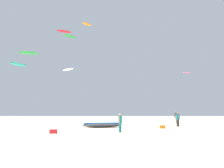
% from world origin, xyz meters
% --- Properties ---
extents(ground_plane, '(120.00, 120.00, 0.00)m').
position_xyz_m(ground_plane, '(0.00, 0.00, 0.00)').
color(ground_plane, beige).
extents(person_foreground, '(0.36, 0.48, 1.58)m').
position_xyz_m(person_foreground, '(0.73, 4.44, 0.93)').
color(person_foreground, teal).
rests_on(person_foreground, ground).
extents(person_midground, '(0.42, 0.39, 1.60)m').
position_xyz_m(person_midground, '(7.66, 11.23, 0.94)').
color(person_midground, black).
rests_on(person_midground, ground).
extents(person_left, '(0.53, 0.38, 1.70)m').
position_xyz_m(person_left, '(9.79, 19.06, 0.99)').
color(person_left, silver).
rests_on(person_left, ground).
extents(kite_grounded_near, '(4.64, 2.26, 0.54)m').
position_xyz_m(kite_grounded_near, '(-0.97, 9.84, 0.26)').
color(kite_grounded_near, '#2D2D33').
rests_on(kite_grounded_near, ground).
extents(cooler_box, '(0.56, 0.36, 0.32)m').
position_xyz_m(cooler_box, '(-4.66, 3.59, 0.16)').
color(cooler_box, red).
rests_on(cooler_box, ground).
extents(gear_bag, '(0.56, 0.36, 0.32)m').
position_xyz_m(gear_bag, '(5.26, 8.61, 0.16)').
color(gear_bag, orange).
rests_on(gear_bag, ground).
extents(kite_aloft_0, '(1.98, 1.98, 0.39)m').
position_xyz_m(kite_aloft_0, '(-4.70, 24.73, 17.99)').
color(kite_aloft_0, orange).
extents(kite_aloft_1, '(3.74, 2.61, 0.56)m').
position_xyz_m(kite_aloft_1, '(-11.87, 37.48, 21.44)').
color(kite_aloft_1, red).
extents(kite_aloft_2, '(3.01, 3.18, 0.45)m').
position_xyz_m(kite_aloft_2, '(-9.21, 31.64, 18.10)').
color(kite_aloft_2, green).
extents(kite_aloft_3, '(3.26, 2.46, 0.82)m').
position_xyz_m(kite_aloft_3, '(-10.22, 35.41, 11.37)').
color(kite_aloft_3, white).
extents(kite_aloft_4, '(3.06, 3.92, 0.51)m').
position_xyz_m(kite_aloft_4, '(-20.37, 32.00, 11.84)').
color(kite_aloft_4, '#19B29E').
extents(kite_aloft_5, '(2.14, 0.84, 0.33)m').
position_xyz_m(kite_aloft_5, '(17.25, 34.60, 10.48)').
color(kite_aloft_5, '#E5598C').
extents(kite_aloft_6, '(3.07, 1.79, 0.45)m').
position_xyz_m(kite_aloft_6, '(-12.63, 17.82, 10.55)').
color(kite_aloft_6, green).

